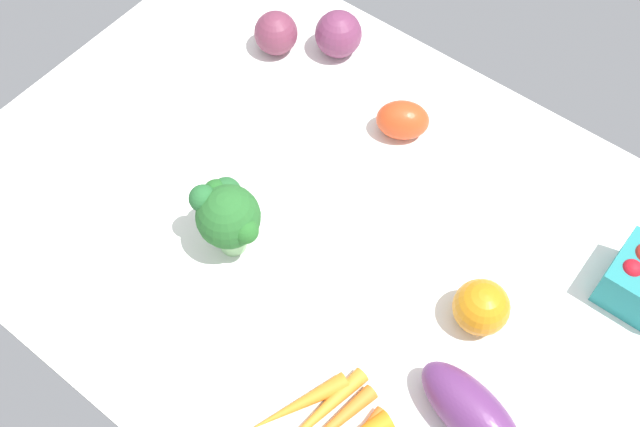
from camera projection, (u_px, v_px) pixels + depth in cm
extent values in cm
cube|color=white|center=(320.00, 225.00, 106.84)|extent=(104.00, 76.00, 2.00)
sphere|color=orange|center=(481.00, 307.00, 94.85)|extent=(7.32, 7.32, 7.32)
sphere|color=#713154|center=(338.00, 34.00, 120.36)|extent=(7.63, 7.63, 7.63)
ellipsoid|color=#D8451E|center=(404.00, 121.00, 111.90)|extent=(9.89, 9.18, 5.91)
sphere|color=red|center=(632.00, 269.00, 94.68)|extent=(2.70, 2.70, 2.70)
cone|color=orange|center=(297.00, 406.00, 90.57)|extent=(7.80, 13.25, 2.43)
cone|color=orange|center=(310.00, 423.00, 89.61)|extent=(4.87, 17.92, 2.11)
sphere|color=brown|center=(276.00, 33.00, 120.85)|extent=(7.10, 7.10, 7.10)
ellipsoid|color=#612F69|center=(471.00, 411.00, 88.13)|extent=(15.99, 9.36, 6.55)
cylinder|color=#92C787|center=(232.00, 237.00, 102.14)|extent=(3.72, 3.72, 4.20)
sphere|color=#27672A|center=(228.00, 217.00, 97.63)|extent=(8.60, 8.60, 8.60)
sphere|color=#276732|center=(203.00, 199.00, 96.58)|extent=(3.72, 3.72, 3.72)
sphere|color=#266827|center=(245.00, 231.00, 95.91)|extent=(3.50, 3.50, 3.50)
sphere|color=#286631|center=(226.00, 192.00, 98.93)|extent=(4.14, 4.14, 4.14)
sphere|color=#246526|center=(216.00, 192.00, 98.20)|extent=(3.51, 3.51, 3.51)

